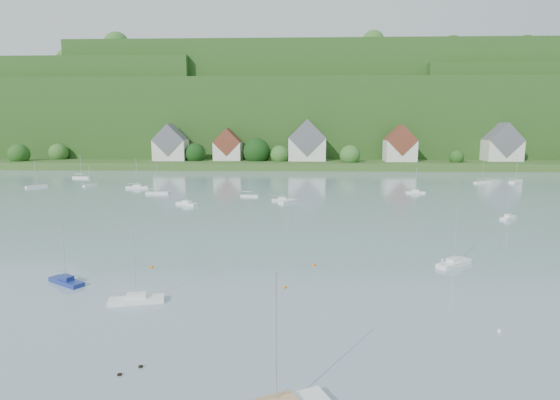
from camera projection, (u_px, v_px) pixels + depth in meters
The scene contains 17 objects.
far_shore_strip at pixel (295, 162), 213.72m from camera, with size 600.00×60.00×3.00m, color #33511E.
forested_ridge at pixel (297, 117), 277.80m from camera, with size 620.00×181.22×69.89m.
village_building_0 at pixel (171, 145), 201.68m from camera, with size 14.00×10.40×16.00m.
village_building_1 at pixel (228, 147), 202.82m from camera, with size 12.00×9.36×14.00m.
village_building_2 at pixel (307, 144), 200.26m from camera, with size 16.00×11.44×18.00m.
village_building_3 at pixel (400, 146), 196.91m from camera, with size 13.00×10.40×15.50m.
village_building_4 at pixel (502, 146), 199.12m from camera, with size 15.00×10.40×16.50m.
near_sailboat_0 at pixel (137, 299), 48.57m from camera, with size 5.94×2.90×7.72m.
near_sailboat_1 at pixel (66, 281), 54.35m from camera, with size 5.23×3.99×7.07m.
near_sailboat_3 at pixel (454, 262), 61.37m from camera, with size 5.63×4.94×7.94m.
mooring_buoy_0 at pixel (285, 288), 53.04m from camera, with size 0.40×0.40×0.40m, color orange.
mooring_buoy_1 at pixel (499, 332), 41.71m from camera, with size 0.42×0.42×0.42m, color white.
mooring_buoy_3 at pixel (314, 266), 61.45m from camera, with size 0.43×0.43×0.43m, color orange.
mooring_buoy_4 at pixel (442, 261), 63.67m from camera, with size 0.38×0.38×0.38m, color white.
mooring_buoy_5 at pixel (152, 268), 60.41m from camera, with size 0.45×0.45×0.45m, color orange.
duck_pair at pixel (130, 370), 35.11m from camera, with size 1.60×1.44×0.28m.
far_sailboat_cluster at pixel (326, 189), 131.42m from camera, with size 181.92×68.80×8.71m.
Camera 1 is at (0.99, -13.89, 18.74)m, focal length 29.39 mm.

